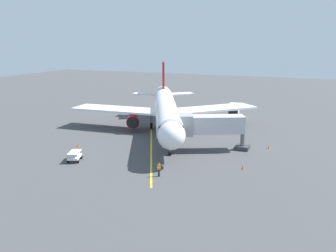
% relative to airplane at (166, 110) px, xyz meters
% --- Properties ---
extents(ground_plane, '(220.00, 220.00, 0.00)m').
position_rel_airplane_xyz_m(ground_plane, '(-1.86, -0.86, -4.00)').
color(ground_plane, '#424244').
extents(apron_lead_in_line, '(17.65, 36.11, 0.01)m').
position_rel_airplane_xyz_m(apron_lead_in_line, '(-0.12, 6.25, -4.00)').
color(apron_lead_in_line, yellow).
rests_on(apron_lead_in_line, ground).
extents(airplane, '(31.68, 37.71, 11.50)m').
position_rel_airplane_xyz_m(airplane, '(0.00, 0.00, 0.00)').
color(airplane, white).
rests_on(airplane, ground).
extents(jet_bridge, '(11.06, 7.14, 5.40)m').
position_rel_airplane_xyz_m(jet_bridge, '(-9.75, 7.81, -0.24)').
color(jet_bridge, '#B7B7BC').
rests_on(jet_bridge, ground).
extents(ground_crew_marshaller, '(0.47, 0.44, 1.71)m').
position_rel_airplane_xyz_m(ground_crew_marshaller, '(-8.12, 20.61, -3.12)').
color(ground_crew_marshaller, '#23232D').
rests_on(ground_crew_marshaller, ground).
extents(box_truck_near_nose, '(2.61, 4.84, 2.62)m').
position_rel_airplane_xyz_m(box_truck_near_nose, '(-7.69, -18.58, -2.62)').
color(box_truck_near_nose, black).
rests_on(box_truck_near_nose, ground).
extents(baggage_cart_portside, '(2.32, 2.94, 1.27)m').
position_rel_airplane_xyz_m(baggage_cart_portside, '(4.80, 19.77, -3.35)').
color(baggage_cart_portside, white).
rests_on(baggage_cart_portside, ground).
extents(safety_cone_nose_left, '(0.32, 0.32, 0.55)m').
position_rel_airplane_xyz_m(safety_cone_nose_left, '(8.37, 15.60, -3.73)').
color(safety_cone_nose_left, '#F2590F').
rests_on(safety_cone_nose_left, ground).
extents(safety_cone_nose_right, '(0.32, 0.32, 0.55)m').
position_rel_airplane_xyz_m(safety_cone_nose_right, '(-18.37, 3.37, -3.73)').
color(safety_cone_nose_right, '#F2590F').
rests_on(safety_cone_nose_right, ground).
extents(safety_cone_wing_port, '(0.32, 0.32, 0.55)m').
position_rel_airplane_xyz_m(safety_cone_wing_port, '(8.65, 13.83, -3.73)').
color(safety_cone_wing_port, '#F2590F').
rests_on(safety_cone_wing_port, ground).
extents(safety_cone_wing_starboard, '(0.32, 0.32, 0.55)m').
position_rel_airplane_xyz_m(safety_cone_wing_starboard, '(-16.80, 14.06, -3.73)').
color(safety_cone_wing_starboard, '#F2590F').
rests_on(safety_cone_wing_starboard, ground).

